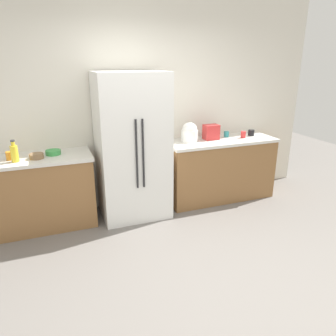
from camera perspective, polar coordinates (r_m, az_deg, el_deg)
The scene contains 14 objects.
ground_plane at distance 3.29m, azimuth 4.21°, elevation -18.23°, with size 10.80×10.80×0.00m, color slate.
kitchen_back_panel at distance 4.43m, azimuth -5.77°, elevation 12.36°, with size 5.40×0.10×2.98m, color silver.
counter_left at distance 4.20m, azimuth -22.88°, elevation -4.14°, with size 1.42×0.62×0.90m.
counter_right at distance 4.77m, azimuth 9.13°, elevation -0.14°, with size 1.61×0.62×0.90m.
refrigerator at distance 4.09m, azimuth -6.43°, elevation 3.78°, with size 0.87×0.72×1.86m.
toaster at distance 4.60m, azimuth 7.74°, elevation 6.41°, with size 0.21×0.15×0.21m, color red.
rice_cooker at distance 4.46m, azimuth 3.88°, elevation 6.36°, with size 0.23×0.23×0.27m.
bottle_a at distance 3.92m, azimuth -25.85°, elevation 2.43°, with size 0.08×0.08×0.25m.
cup_a at distance 4.80m, azimuth 13.34°, elevation 5.86°, with size 0.07×0.07×0.09m, color red.
cup_b at distance 4.80m, azimuth 10.43°, elevation 5.99°, with size 0.07×0.07×0.08m, color teal.
cup_c at distance 4.04m, azimuth -26.54°, elevation 1.97°, with size 0.08×0.08×0.10m, color orange.
cup_d at distance 4.96m, azimuth 14.69°, elevation 6.14°, with size 0.09×0.09×0.09m, color black.
bowl_a at distance 3.97m, azimuth -22.52°, elevation 1.99°, with size 0.16×0.16×0.06m, color brown.
bowl_b at distance 4.07m, azimuth -19.91°, elevation 2.66°, with size 0.18×0.18×0.06m, color green.
Camera 1 is at (-1.14, -2.37, 1.98)m, focal length 33.98 mm.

